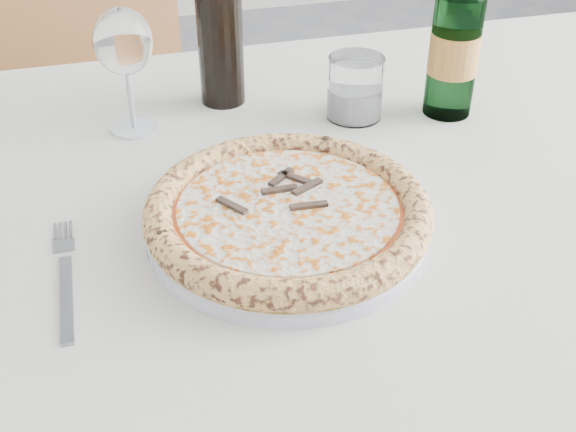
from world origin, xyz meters
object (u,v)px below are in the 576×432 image
plate (288,225)px  wine_bottle (220,27)px  wine_glass (123,45)px  chair_far (117,99)px  tumbler (355,92)px  pizza (288,211)px  beer_bottle (455,42)px  dining_table (266,243)px

plate → wine_bottle: wine_bottle is taller
wine_glass → wine_bottle: size_ratio=0.64×
chair_far → tumbler: size_ratio=11.04×
pizza → wine_bottle: (-0.00, 0.33, 0.08)m
chair_far → beer_bottle: size_ratio=3.67×
pizza → wine_glass: 0.32m
dining_table → tumbler: tumbler is taller
plate → dining_table: bearing=90.0°
wine_bottle → pizza: bearing=-89.9°
wine_glass → beer_bottle: 0.43m
dining_table → beer_bottle: bearing=21.0°
dining_table → wine_bottle: size_ratio=5.70×
chair_far → tumbler: chair_far is taller
dining_table → wine_glass: bearing=126.6°
chair_far → plate: bearing=-81.1°
chair_far → plate: (0.13, -0.86, 0.23)m
beer_bottle → tumbler: bearing=169.6°
wine_glass → dining_table: bearing=-53.4°
beer_bottle → wine_bottle: (-0.29, 0.12, 0.01)m
tumbler → wine_bottle: 0.20m
chair_far → pizza: 0.90m
beer_bottle → chair_far: bearing=123.1°
pizza → wine_glass: size_ratio=1.84×
wine_glass → beer_bottle: (0.42, -0.07, -0.02)m
chair_far → pizza: chair_far is taller
wine_glass → beer_bottle: bearing=-9.1°
beer_bottle → wine_bottle: 0.31m
plate → tumbler: tumbler is taller
dining_table → wine_glass: (-0.13, 0.18, 0.21)m
plate → wine_glass: bearing=115.4°
dining_table → plate: 0.14m
tumbler → beer_bottle: 0.14m
dining_table → plate: plate is taller
wine_glass → beer_bottle: size_ratio=0.65×
dining_table → wine_bottle: wine_bottle is taller
dining_table → beer_bottle: (0.29, 0.11, 0.19)m
tumbler → beer_bottle: (0.13, -0.02, 0.07)m
plate → wine_bottle: bearing=90.1°
chair_far → wine_glass: chair_far is taller
plate → beer_bottle: (0.29, 0.21, 0.09)m
tumbler → pizza: bearing=-124.6°
chair_far → tumbler: bearing=-64.7°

